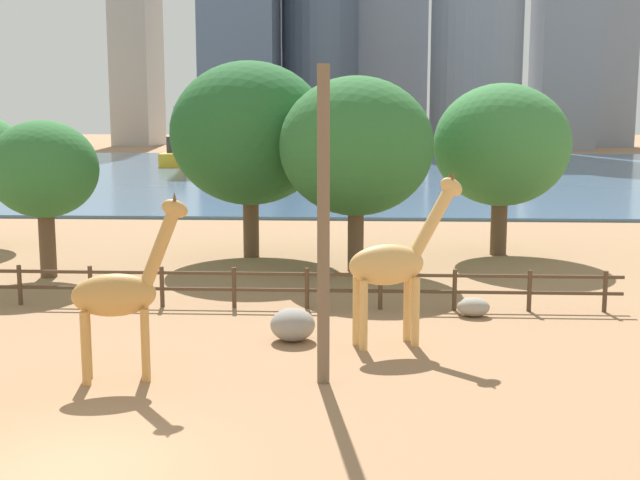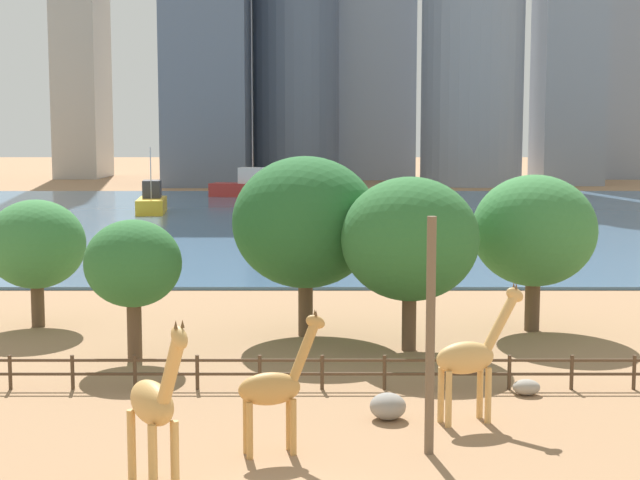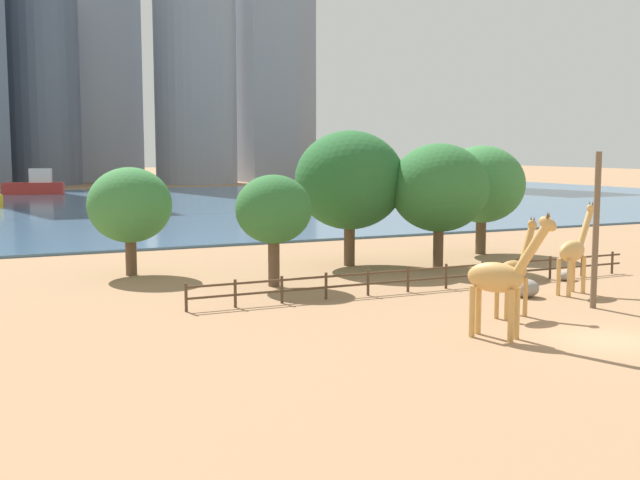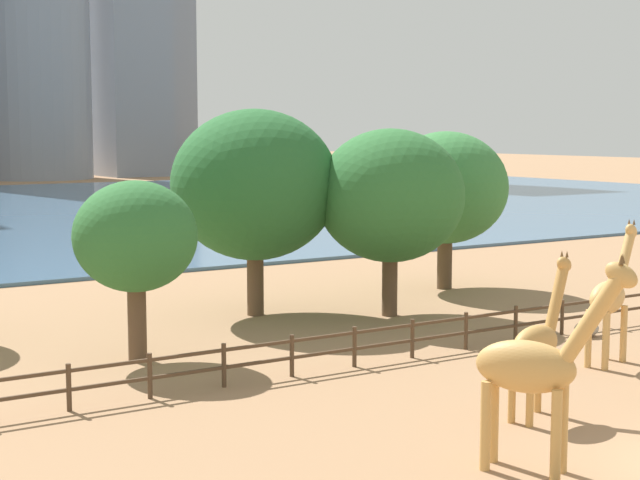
{
  "view_description": "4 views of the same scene",
  "coord_description": "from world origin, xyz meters",
  "px_view_note": "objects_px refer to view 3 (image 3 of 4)",
  "views": [
    {
      "loc": [
        4.92,
        -12.71,
        5.98
      ],
      "look_at": [
        3.39,
        16.71,
        1.48
      ],
      "focal_mm": 45.0,
      "sensor_mm": 36.0,
      "label": 1
    },
    {
      "loc": [
        0.83,
        -23.49,
        9.75
      ],
      "look_at": [
        0.81,
        24.39,
        4.15
      ],
      "focal_mm": 55.0,
      "sensor_mm": 36.0,
      "label": 2
    },
    {
      "loc": [
        -22.74,
        -22.36,
        7.28
      ],
      "look_at": [
        -1.23,
        22.8,
        1.53
      ],
      "focal_mm": 45.0,
      "sensor_mm": 36.0,
      "label": 3
    },
    {
      "loc": [
        -18.69,
        -13.24,
        7.51
      ],
      "look_at": [
        1.24,
        18.25,
        3.32
      ],
      "focal_mm": 55.0,
      "sensor_mm": 36.0,
      "label": 4
    }
  ],
  "objects_px": {
    "giraffe_tall": "(574,251)",
    "tree_right_tall": "(439,188)",
    "boulder_by_pole": "(566,275)",
    "tree_left_large": "(130,205)",
    "utility_pole": "(596,231)",
    "boulder_near_fence": "(527,288)",
    "tree_right_small": "(350,180)",
    "giraffe_companion": "(514,271)",
    "tree_left_small": "(482,185)",
    "boat_ferry": "(35,185)",
    "tree_center_broad": "(274,210)",
    "giraffe_young": "(500,278)"
  },
  "relations": [
    {
      "from": "tree_left_small",
      "to": "tree_left_large",
      "type": "bearing_deg",
      "value": 177.69
    },
    {
      "from": "tree_center_broad",
      "to": "tree_right_tall",
      "type": "xyz_separation_m",
      "value": [
        11.61,
        1.87,
        0.83
      ]
    },
    {
      "from": "tree_right_small",
      "to": "tree_left_small",
      "type": "bearing_deg",
      "value": 5.7
    },
    {
      "from": "tree_center_broad",
      "to": "tree_left_large",
      "type": "bearing_deg",
      "value": 130.98
    },
    {
      "from": "boulder_near_fence",
      "to": "tree_center_broad",
      "type": "height_order",
      "value": "tree_center_broad"
    },
    {
      "from": "boulder_by_pole",
      "to": "boat_ferry",
      "type": "height_order",
      "value": "boat_ferry"
    },
    {
      "from": "tree_center_broad",
      "to": "tree_right_small",
      "type": "xyz_separation_m",
      "value": [
        7.06,
        4.9,
        1.26
      ]
    },
    {
      "from": "tree_left_small",
      "to": "tree_right_small",
      "type": "relative_size",
      "value": 0.89
    },
    {
      "from": "giraffe_young",
      "to": "tree_left_large",
      "type": "xyz_separation_m",
      "value": [
        -9.35,
        21.61,
        1.65
      ]
    },
    {
      "from": "tree_left_small",
      "to": "tree_center_broad",
      "type": "bearing_deg",
      "value": -161.52
    },
    {
      "from": "giraffe_tall",
      "to": "tree_center_broad",
      "type": "distance_m",
      "value": 15.41
    },
    {
      "from": "tree_right_small",
      "to": "giraffe_companion",
      "type": "bearing_deg",
      "value": -92.33
    },
    {
      "from": "tree_right_tall",
      "to": "tree_left_large",
      "type": "bearing_deg",
      "value": 163.97
    },
    {
      "from": "boulder_near_fence",
      "to": "tree_right_tall",
      "type": "bearing_deg",
      "value": 80.97
    },
    {
      "from": "tree_left_small",
      "to": "boulder_near_fence",
      "type": "bearing_deg",
      "value": -118.9
    },
    {
      "from": "tree_left_large",
      "to": "boulder_by_pole",
      "type": "bearing_deg",
      "value": -29.92
    },
    {
      "from": "utility_pole",
      "to": "boulder_by_pole",
      "type": "distance_m",
      "value": 8.35
    },
    {
      "from": "boulder_near_fence",
      "to": "tree_left_small",
      "type": "relative_size",
      "value": 0.16
    },
    {
      "from": "utility_pole",
      "to": "boulder_by_pole",
      "type": "xyz_separation_m",
      "value": [
        4.26,
        6.4,
        -3.28
      ]
    },
    {
      "from": "giraffe_companion",
      "to": "utility_pole",
      "type": "xyz_separation_m",
      "value": [
        4.61,
        0.02,
        1.55
      ]
    },
    {
      "from": "giraffe_companion",
      "to": "giraffe_tall",
      "type": "bearing_deg",
      "value": 11.35
    },
    {
      "from": "boat_ferry",
      "to": "tree_left_large",
      "type": "bearing_deg",
      "value": 101.22
    },
    {
      "from": "boulder_near_fence",
      "to": "boat_ferry",
      "type": "xyz_separation_m",
      "value": [
        -12.33,
        100.31,
        1.09
      ]
    },
    {
      "from": "giraffe_young",
      "to": "utility_pole",
      "type": "xyz_separation_m",
      "value": [
        7.66,
        2.97,
        1.19
      ]
    },
    {
      "from": "tree_right_tall",
      "to": "boat_ferry",
      "type": "relative_size",
      "value": 0.8
    },
    {
      "from": "boulder_by_pole",
      "to": "tree_left_large",
      "type": "bearing_deg",
      "value": 150.08
    },
    {
      "from": "tree_left_large",
      "to": "tree_center_broad",
      "type": "xyz_separation_m",
      "value": [
        6.03,
        -6.94,
        0.02
      ]
    },
    {
      "from": "giraffe_tall",
      "to": "utility_pole",
      "type": "height_order",
      "value": "utility_pole"
    },
    {
      "from": "tree_right_tall",
      "to": "tree_left_small",
      "type": "relative_size",
      "value": 1.02
    },
    {
      "from": "giraffe_tall",
      "to": "tree_right_tall",
      "type": "xyz_separation_m",
      "value": [
        -1.06,
        10.44,
        2.69
      ]
    },
    {
      "from": "boulder_near_fence",
      "to": "giraffe_companion",
      "type": "bearing_deg",
      "value": -136.45
    },
    {
      "from": "giraffe_tall",
      "to": "tree_right_tall",
      "type": "relative_size",
      "value": 0.61
    },
    {
      "from": "utility_pole",
      "to": "tree_left_large",
      "type": "height_order",
      "value": "utility_pole"
    },
    {
      "from": "giraffe_young",
      "to": "tree_center_broad",
      "type": "height_order",
      "value": "tree_center_broad"
    },
    {
      "from": "giraffe_companion",
      "to": "boulder_near_fence",
      "type": "height_order",
      "value": "giraffe_companion"
    },
    {
      "from": "giraffe_companion",
      "to": "giraffe_young",
      "type": "height_order",
      "value": "giraffe_young"
    },
    {
      "from": "boulder_near_fence",
      "to": "boat_ferry",
      "type": "distance_m",
      "value": 101.07
    },
    {
      "from": "giraffe_companion",
      "to": "boat_ferry",
      "type": "bearing_deg",
      "value": 79.54
    },
    {
      "from": "giraffe_tall",
      "to": "giraffe_companion",
      "type": "distance_m",
      "value": 7.04
    },
    {
      "from": "tree_left_small",
      "to": "tree_right_small",
      "type": "distance_m",
      "value": 10.88
    },
    {
      "from": "giraffe_tall",
      "to": "tree_right_tall",
      "type": "height_order",
      "value": "tree_right_tall"
    },
    {
      "from": "giraffe_tall",
      "to": "tree_left_large",
      "type": "xyz_separation_m",
      "value": [
        -18.7,
        15.51,
        1.84
      ]
    },
    {
      "from": "giraffe_companion",
      "to": "tree_left_small",
      "type": "distance_m",
      "value": 21.28
    },
    {
      "from": "boulder_near_fence",
      "to": "tree_left_large",
      "type": "distance_m",
      "value": 22.39
    },
    {
      "from": "boat_ferry",
      "to": "tree_right_small",
      "type": "bearing_deg",
      "value": 109.85
    },
    {
      "from": "tree_left_large",
      "to": "tree_right_small",
      "type": "height_order",
      "value": "tree_right_small"
    },
    {
      "from": "giraffe_companion",
      "to": "tree_right_tall",
      "type": "distance_m",
      "value": 14.84
    },
    {
      "from": "tree_left_large",
      "to": "tree_center_broad",
      "type": "bearing_deg",
      "value": -49.02
    },
    {
      "from": "tree_center_broad",
      "to": "tree_right_small",
      "type": "height_order",
      "value": "tree_right_small"
    },
    {
      "from": "giraffe_companion",
      "to": "boulder_by_pole",
      "type": "relative_size",
      "value": 4.33
    }
  ]
}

